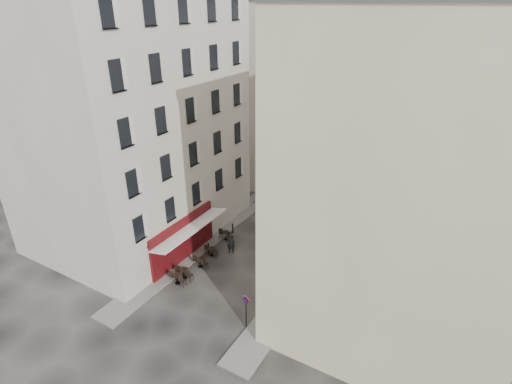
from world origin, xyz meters
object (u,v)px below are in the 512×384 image
Objects in this scene: bistro_table_b at (184,272)px; bistro_table_a at (178,278)px; pedestrian at (231,243)px; no_parking_sign at (246,306)px.

bistro_table_a is at bearing -93.11° from bistro_table_b.
bistro_table_b is 4.55m from pedestrian.
bistro_table_a is 0.69m from bistro_table_b.
bistro_table_a is 0.93× the size of bistro_table_b.
pedestrian reaches higher than bistro_table_a.
bistro_table_b is (0.04, 0.69, 0.03)m from bistro_table_a.
bistro_table_b is 0.80× the size of pedestrian.
no_parking_sign is 1.64× the size of bistro_table_b.
no_parking_sign is at bearing 107.73° from pedestrian.
pedestrian is at bearing 77.41° from bistro_table_a.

